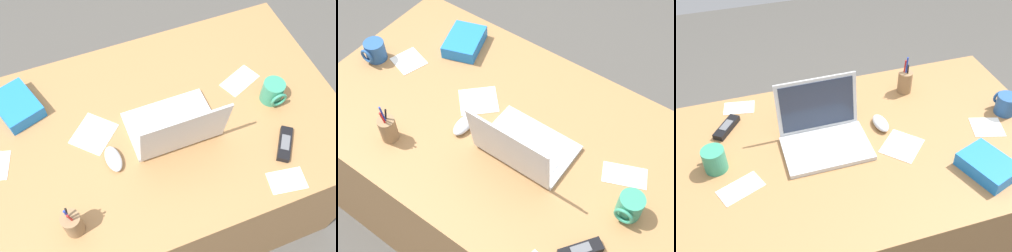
% 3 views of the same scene
% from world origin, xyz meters
% --- Properties ---
extents(ground_plane, '(6.00, 6.00, 0.00)m').
position_xyz_m(ground_plane, '(0.00, 0.00, 0.00)').
color(ground_plane, '#4C4944').
extents(desk, '(1.60, 0.93, 0.72)m').
position_xyz_m(desk, '(0.00, 0.00, 0.36)').
color(desk, '#9E7042').
rests_on(desk, ground).
extents(laptop, '(0.34, 0.26, 0.24)m').
position_xyz_m(laptop, '(-0.11, 0.06, 0.77)').
color(laptop, silver).
rests_on(laptop, desk).
extents(computer_mouse, '(0.06, 0.11, 0.03)m').
position_xyz_m(computer_mouse, '(0.14, 0.09, 0.73)').
color(computer_mouse, silver).
rests_on(computer_mouse, desk).
extents(coffee_mug_white, '(0.09, 0.10, 0.09)m').
position_xyz_m(coffee_mug_white, '(-0.53, 0.05, 0.77)').
color(coffee_mug_white, '#338C6B').
rests_on(coffee_mug_white, desk).
extents(cordless_phone, '(0.12, 0.14, 0.03)m').
position_xyz_m(cordless_phone, '(-0.48, 0.26, 0.73)').
color(cordless_phone, black).
rests_on(cordless_phone, desk).
extents(pen_holder, '(0.06, 0.06, 0.18)m').
position_xyz_m(pen_holder, '(0.33, 0.28, 0.77)').
color(pen_holder, olive).
rests_on(pen_holder, desk).
extents(snack_bag, '(0.20, 0.23, 0.06)m').
position_xyz_m(snack_bag, '(0.42, -0.27, 0.75)').
color(snack_bag, blue).
rests_on(snack_bag, desk).
extents(paper_note_near_laptop, '(0.20, 0.20, 0.00)m').
position_xyz_m(paper_note_near_laptop, '(0.17, -0.05, 0.72)').
color(paper_note_near_laptop, white).
rests_on(paper_note_near_laptop, desk).
extents(paper_note_left, '(0.18, 0.14, 0.00)m').
position_xyz_m(paper_note_left, '(-0.46, -0.08, 0.72)').
color(paper_note_left, white).
rests_on(paper_note_left, desk).
extents(paper_note_front, '(0.14, 0.11, 0.00)m').
position_xyz_m(paper_note_front, '(-0.41, 0.39, 0.72)').
color(paper_note_front, white).
rests_on(paper_note_front, desk).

